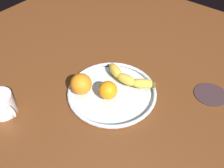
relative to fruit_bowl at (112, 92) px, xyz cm
name	(u,v)px	position (x,y,z in cm)	size (l,w,h in cm)	color
ground_plane	(112,98)	(0.00, 0.00, -2.92)	(159.05, 159.05, 4.00)	brown
fruit_bowl	(112,92)	(0.00, 0.00, 0.00)	(30.46, 30.46, 1.80)	silver
banana	(129,78)	(1.91, 7.03, 2.57)	(20.15, 7.44, 3.38)	yellow
orange_front_right	(108,90)	(0.83, -3.08, 3.93)	(6.10, 6.10, 6.10)	orange
orange_back_left	(81,84)	(-7.58, -6.79, 4.46)	(7.15, 7.15, 7.15)	orange
ambient_mug	(1,104)	(-21.93, -27.78, 2.90)	(11.57, 8.19, 7.60)	silver
ambient_coaster	(211,94)	(26.63, 20.82, -0.62)	(11.14, 11.14, 0.60)	#3A272A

